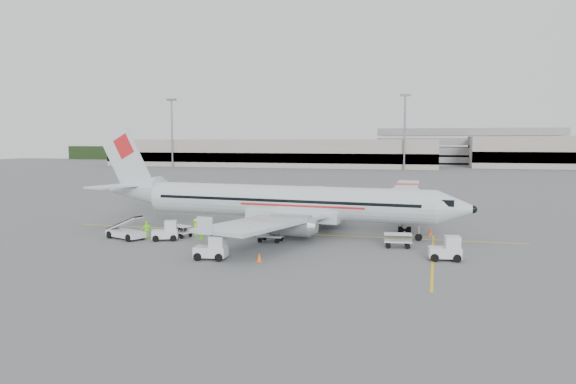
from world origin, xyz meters
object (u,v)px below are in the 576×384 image
object	(u,v)px
aircraft	(286,180)
tug_aft	(165,231)
jet_bridge	(407,204)
belt_loader	(126,224)
tug_fore	(445,248)
tug_mid	(211,247)

from	to	relation	value
aircraft	tug_aft	world-z (taller)	aircraft
aircraft	jet_bridge	size ratio (longest dim) A/B	2.28
aircraft	belt_loader	size ratio (longest dim) A/B	7.28
tug_fore	tug_aft	world-z (taller)	tug_fore
tug_fore	belt_loader	bearing A→B (deg)	169.36
belt_loader	tug_aft	world-z (taller)	belt_loader
aircraft	tug_fore	world-z (taller)	aircraft
aircraft	tug_aft	distance (m)	12.27
belt_loader	tug_aft	bearing A→B (deg)	26.24
jet_bridge	tug_mid	xyz separation A→B (m)	(-13.30, -21.98, -1.21)
aircraft	tug_fore	xyz separation A→B (m)	(14.64, -8.91, -4.22)
tug_aft	jet_bridge	bearing A→B (deg)	14.56
tug_fore	tug_aft	distance (m)	24.13
belt_loader	tug_mid	size ratio (longest dim) A/B	2.14
jet_bridge	tug_fore	bearing A→B (deg)	-79.36
tug_mid	tug_aft	world-z (taller)	tug_mid
belt_loader	tug_aft	size ratio (longest dim) A/B	2.26
jet_bridge	tug_aft	xyz separation A→B (m)	(-20.36, -15.56, -1.27)
belt_loader	jet_bridge	bearing A→B (deg)	55.72
belt_loader	tug_fore	bearing A→B (deg)	18.35
tug_fore	tug_aft	bearing A→B (deg)	168.12
jet_bridge	tug_fore	size ratio (longest dim) A/B	6.90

